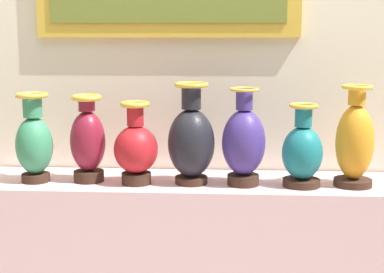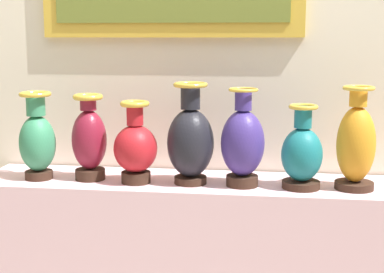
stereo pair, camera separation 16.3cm
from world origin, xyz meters
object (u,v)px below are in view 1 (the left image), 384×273
vase_burgundy (88,141)px  vase_indigo (244,143)px  vase_jade (34,142)px  vase_onyx (191,141)px  vase_crimson (136,148)px  vase_teal (302,152)px  vase_amber (355,142)px

vase_burgundy → vase_indigo: size_ratio=0.91×
vase_jade → vase_burgundy: vase_jade is taller
vase_burgundy → vase_onyx: bearing=-1.3°
vase_jade → vase_crimson: 0.40m
vase_crimson → vase_onyx: size_ratio=0.82×
vase_teal → vase_crimson: bearing=-179.7°
vase_onyx → vase_indigo: size_ratio=1.05×
vase_jade → vase_burgundy: size_ratio=1.02×
vase_onyx → vase_amber: bearing=0.1°
vase_jade → vase_indigo: vase_indigo is taller
vase_amber → vase_onyx: bearing=-179.9°
vase_jade → vase_indigo: bearing=0.1°
vase_crimson → vase_amber: vase_amber is taller
vase_burgundy → vase_onyx: 0.41m
vase_jade → vase_burgundy: bearing=5.4°
vase_burgundy → vase_crimson: vase_burgundy is taller
vase_onyx → vase_indigo: vase_onyx is taller
vase_jade → vase_teal: 1.05m
vase_crimson → vase_jade: bearing=178.9°
vase_onyx → vase_teal: vase_onyx is taller
vase_teal → vase_indigo: bearing=178.7°
vase_jade → vase_amber: size_ratio=0.91×
vase_crimson → vase_teal: size_ratio=1.01×
vase_amber → vase_burgundy: bearing=179.5°
vase_crimson → vase_onyx: bearing=4.8°
vase_crimson → vase_indigo: bearing=1.2°
vase_burgundy → vase_indigo: bearing=-1.7°
vase_jade → vase_amber: vase_amber is taller
vase_onyx → vase_jade: bearing=-179.0°
vase_amber → vase_indigo: bearing=-178.6°
vase_crimson → vase_teal: (0.64, 0.00, -0.01)m
vase_amber → vase_teal: bearing=-175.6°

